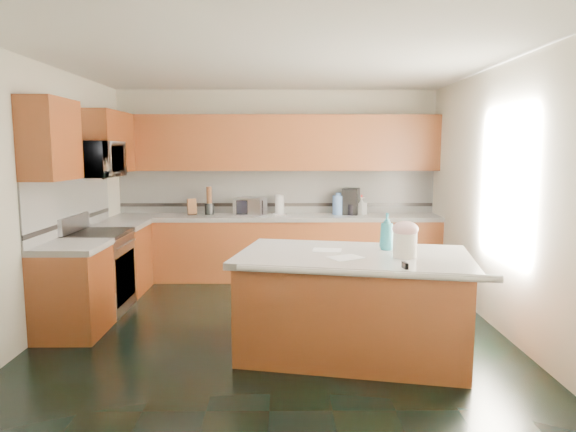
{
  "coord_description": "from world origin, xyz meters",
  "views": [
    {
      "loc": [
        0.1,
        -5.23,
        1.84
      ],
      "look_at": [
        0.15,
        0.35,
        1.12
      ],
      "focal_mm": 32.0,
      "sensor_mm": 36.0,
      "label": 1
    }
  ],
  "objects": [
    {
      "name": "paper_towel",
      "position": [
        0.04,
        2.1,
        1.06
      ],
      "size": [
        0.13,
        0.13,
        0.28
      ],
      "primitive_type": "cylinder",
      "color": "white",
      "rests_on": "back_countertop"
    },
    {
      "name": "microwave",
      "position": [
        -2.0,
        0.5,
        1.73
      ],
      "size": [
        0.5,
        0.73,
        0.41
      ],
      "primitive_type": "imported",
      "rotation": [
        0.0,
        0.0,
        1.57
      ],
      "color": "#B7B7BC",
      "rests_on": "wall_left"
    },
    {
      "name": "water_jug",
      "position": [
        0.88,
        2.06,
        1.06
      ],
      "size": [
        0.17,
        0.17,
        0.28
      ],
      "primitive_type": "cylinder",
      "color": "#5D89D1",
      "rests_on": "back_countertop"
    },
    {
      "name": "left_backsplash",
      "position": [
        -2.29,
        0.55,
        1.24
      ],
      "size": [
        0.02,
        2.3,
        0.63
      ],
      "primitive_type": "cube",
      "color": "silver",
      "rests_on": "wall_left"
    },
    {
      "name": "ceiling",
      "position": [
        0.0,
        0.0,
        2.7
      ],
      "size": [
        4.6,
        4.6,
        0.0
      ],
      "primitive_type": "plane",
      "color": "white",
      "rests_on": "ground"
    },
    {
      "name": "utensil_crock",
      "position": [
        -0.96,
        2.08,
        1.0
      ],
      "size": [
        0.13,
        0.13,
        0.16
      ],
      "primitive_type": "cylinder",
      "color": "black",
      "rests_on": "back_countertop"
    },
    {
      "name": "window_light_proxy",
      "position": [
        2.29,
        -0.2,
        1.5
      ],
      "size": [
        0.02,
        1.4,
        1.1
      ],
      "primitive_type": "cube",
      "color": "white",
      "rests_on": "wall_right"
    },
    {
      "name": "back_base_cab",
      "position": [
        0.0,
        2.0,
        0.43
      ],
      "size": [
        4.6,
        0.6,
        0.86
      ],
      "primitive_type": "cube",
      "color": "#51200B",
      "rests_on": "ground"
    },
    {
      "name": "wall_right",
      "position": [
        2.32,
        0.0,
        1.35
      ],
      "size": [
        0.04,
        4.6,
        2.7
      ],
      "primitive_type": "cube",
      "color": "silver",
      "rests_on": "ground"
    },
    {
      "name": "clamp_handle",
      "position": [
        1.05,
        -1.37,
        0.91
      ],
      "size": [
        0.01,
        0.06,
        0.01
      ],
      "primitive_type": "cylinder",
      "rotation": [
        1.57,
        0.0,
        0.0
      ],
      "color": "black",
      "rests_on": "island_top"
    },
    {
      "name": "left_counter_rear",
      "position": [
        -2.0,
        1.29,
        0.89
      ],
      "size": [
        0.64,
        0.82,
        0.06
      ],
      "primitive_type": "cube",
      "color": "white",
      "rests_on": "left_base_cab_rear"
    },
    {
      "name": "left_counter_front",
      "position": [
        -2.0,
        -0.24,
        0.89
      ],
      "size": [
        0.64,
        0.72,
        0.06
      ],
      "primitive_type": "cube",
      "color": "white",
      "rests_on": "left_base_cab_front"
    },
    {
      "name": "utensil_bundle",
      "position": [
        -0.96,
        2.08,
        1.2
      ],
      "size": [
        0.08,
        0.08,
        0.24
      ],
      "primitive_type": "cylinder",
      "color": "#472814",
      "rests_on": "utensil_crock"
    },
    {
      "name": "range_handle",
      "position": [
        -1.68,
        0.5,
        0.78
      ],
      "size": [
        0.02,
        0.66,
        0.02
      ],
      "primitive_type": "cylinder",
      "rotation": [
        1.57,
        0.0,
        0.0
      ],
      "color": "#B7B7BC",
      "rests_on": "range_body"
    },
    {
      "name": "island_top",
      "position": [
        0.72,
        -0.73,
        0.89
      ],
      "size": [
        2.24,
        1.59,
        0.06
      ],
      "primitive_type": "cube",
      "rotation": [
        0.0,
        0.0,
        -0.2
      ],
      "color": "white",
      "rests_on": "island_base"
    },
    {
      "name": "treat_jar_knob_end_r",
      "position": [
        1.18,
        -0.89,
        1.21
      ],
      "size": [
        0.04,
        0.04,
        0.04
      ],
      "primitive_type": "sphere",
      "color": "tan",
      "rests_on": "treat_jar_lid"
    },
    {
      "name": "coffee_maker",
      "position": [
        1.07,
        2.08,
        1.11
      ],
      "size": [
        0.28,
        0.3,
        0.38
      ],
      "primitive_type": "cube",
      "rotation": [
        0.0,
        0.0,
        -0.29
      ],
      "color": "black",
      "rests_on": "back_countertop"
    },
    {
      "name": "treat_jar_knob",
      "position": [
        1.15,
        -0.89,
        1.21
      ],
      "size": [
        0.07,
        0.03,
        0.03
      ],
      "primitive_type": "cylinder",
      "rotation": [
        0.0,
        1.57,
        0.0
      ],
      "color": "tan",
      "rests_on": "treat_jar_lid"
    },
    {
      "name": "wall_back",
      "position": [
        0.0,
        2.32,
        1.35
      ],
      "size": [
        4.6,
        0.04,
        2.7
      ],
      "primitive_type": "cube",
      "color": "silver",
      "rests_on": "ground"
    },
    {
      "name": "clamp_body",
      "position": [
        1.05,
        -1.32,
        0.93
      ],
      "size": [
        0.04,
        0.09,
        0.08
      ],
      "primitive_type": "cube",
      "rotation": [
        0.0,
        0.0,
        0.12
      ],
      "color": "black",
      "rests_on": "island_top"
    },
    {
      "name": "paper_sheet_a",
      "position": [
        0.64,
        -0.91,
        0.92
      ],
      "size": [
        0.35,
        0.32,
        0.0
      ],
      "primitive_type": "cube",
      "rotation": [
        0.0,
        0.0,
        0.51
      ],
      "color": "white",
      "rests_on": "island_top"
    },
    {
      "name": "soap_back_cap",
      "position": [
        1.22,
        2.05,
        1.19
      ],
      "size": [
        0.02,
        0.02,
        0.03
      ],
      "primitive_type": "cylinder",
      "color": "red",
      "rests_on": "soap_bottle_back"
    },
    {
      "name": "water_jug_neck",
      "position": [
        0.88,
        2.06,
        1.22
      ],
      "size": [
        0.08,
        0.08,
        0.04
      ],
      "primitive_type": "cylinder",
      "color": "#5D89D1",
      "rests_on": "water_jug"
    },
    {
      "name": "range_body",
      "position": [
        -2.0,
        0.5,
        0.44
      ],
      "size": [
        0.6,
        0.76,
        0.88
      ],
      "primitive_type": "cube",
      "color": "#B7B7BC",
      "rests_on": "ground"
    },
    {
      "name": "island_bullnose",
      "position": [
        0.72,
        -1.34,
        0.89
      ],
      "size": [
        2.01,
        0.47,
        0.06
      ],
      "primitive_type": "cylinder",
      "rotation": [
        0.0,
        1.57,
        -0.2
      ],
      "color": "white",
      "rests_on": "island_base"
    },
    {
      "name": "range_oven_door",
      "position": [
        -1.71,
        0.5,
        0.4
      ],
      "size": [
        0.02,
        0.68,
        0.55
      ],
      "primitive_type": "cube",
      "color": "black",
      "rests_on": "range_body"
    },
    {
      "name": "treat_jar",
      "position": [
        1.15,
        -0.89,
        1.03
      ],
      "size": [
        0.24,
        0.24,
        0.21
      ],
      "primitive_type": "cylinder",
      "rotation": [
        0.0,
        0.0,
        -0.21
      ],
      "color": "white",
      "rests_on": "island_top"
    },
    {
      "name": "left_base_cab_front",
      "position": [
        -2.0,
        -0.24,
        0.43
      ],
      "size": [
        0.6,
        0.72,
        0.86
      ],
      "primitive_type": "cube",
      "color": "#51200B",
      "rests_on": "ground"
    },
    {
      "name": "soap_bottle_back",
      "position": [
        1.22,
        2.05,
        1.05
      ],
      "size": [
        0.16,
        0.16,
        0.25
      ],
      "primitive_type": "imported",
      "rotation": [
        0.0,
        0.0,
        0.75
      ],
      "color": "white",
      "rests_on": "back_countertop"
    },
    {
      "name": "treat_jar_knob_end_l",
      "position": [
        1.11,
        -0.89,
        1.21
      ],
      "size": [
        0.04,
        0.04,
        0.04
      ],
      "primitive_type": "sphere",
      "color": "tan",
      "rests_on": "treat_jar_lid"
    },
    {
      "name": "island_base",
      "position": [
        0.72,
        -0.73,
        0.43
      ],
      "size": [
        2.12,
        1.47,
        0.86
      ],
      "primitive_type": "cube",
      "rotation": [
        0.0,
        0.0,
        -0.2
      ],
      "color": "#51200B",
      "rests_on": "ground"
    },
    {
      "name": "left_upper_cab_front",
      "position": [
        -2.13,
        -0.24,
        1.94
      ],
      "size": [
        0.33,
        0.72,
        0.78
      ],
      "primitive_type": "cube",
      "color": "#51200B",
      "rests_on": "wall_left"
    },
    {
      "name": "left_base_cab_rear",
      "position": [
        -2.0,
        1.29,
        0.43
      ],
      "size": [
        0.6,
        0.82,
        0.86
      ],
      "primitive_type": "cube",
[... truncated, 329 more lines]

